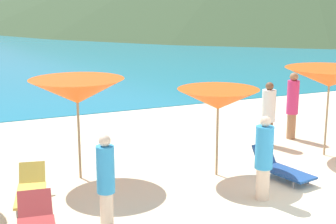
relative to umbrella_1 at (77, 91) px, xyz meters
The scene contains 11 objects.
ground_plane 7.99m from the umbrella_1, 53.79° to the left, with size 50.00×100.00×0.30m, color beige.
umbrella_1 is the anchor object (origin of this frame).
umbrella_2 3.12m from the umbrella_1, 20.15° to the right, with size 1.96×1.96×2.02m.
umbrella_3 6.28m from the umbrella_1, ahead, with size 2.28×2.28×2.27m.
lounge_chair_0 4.86m from the umbrella_1, 24.01° to the right, with size 0.82×1.59×0.67m.
lounge_chair_1 2.36m from the umbrella_1, 139.78° to the right, with size 0.85×1.63×0.66m.
lounge_chair_6 3.39m from the umbrella_1, 118.76° to the right, with size 0.81×1.58×0.61m.
beachgoer_0 4.23m from the umbrella_1, 41.40° to the right, with size 0.36×0.36×1.74m.
beachgoer_1 6.50m from the umbrella_1, ahead, with size 0.34×0.34×1.93m.
beachgoer_2 5.51m from the umbrella_1, ahead, with size 0.38×0.38×1.77m.
beachgoer_3 2.85m from the umbrella_1, 93.98° to the right, with size 0.32×0.32×1.70m.
Camera 1 is at (-7.09, -6.83, 4.01)m, focal length 53.51 mm.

